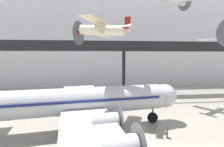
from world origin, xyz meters
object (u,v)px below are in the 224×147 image
airliner_silver_main (76,102)px  suspended_plane_cream_biplane (102,30)px  suspended_plane_silver_racer (176,1)px  info_sign_pedestal (167,133)px

airliner_silver_main → suspended_plane_cream_biplane: suspended_plane_cream_biplane is taller
suspended_plane_silver_racer → info_sign_pedestal: bearing=-148.7°
suspended_plane_cream_biplane → suspended_plane_silver_racer: 15.21m
suspended_plane_cream_biplane → info_sign_pedestal: 14.03m
suspended_plane_silver_racer → suspended_plane_cream_biplane: bearing=175.7°
suspended_plane_cream_biplane → info_sign_pedestal: size_ratio=10.17×
suspended_plane_silver_racer → info_sign_pedestal: size_ratio=5.23×
info_sign_pedestal → suspended_plane_cream_biplane: bearing=160.6°
suspended_plane_cream_biplane → suspended_plane_silver_racer: (12.56, 6.34, 5.76)m
airliner_silver_main → info_sign_pedestal: 10.38m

